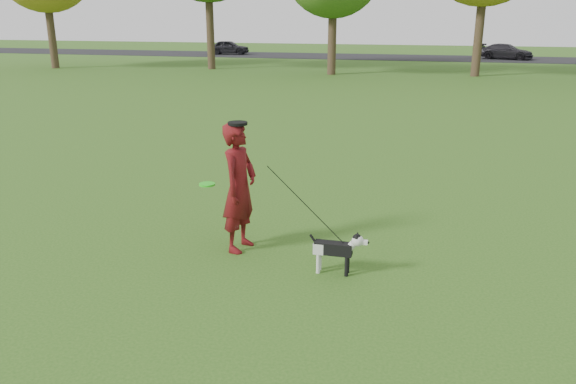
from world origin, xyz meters
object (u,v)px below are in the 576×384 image
(man, at_px, (239,187))
(car_left, at_px, (229,47))
(dog, at_px, (338,248))
(car_right, at_px, (506,51))

(man, distance_m, car_left, 42.48)
(man, relative_size, car_left, 0.55)
(man, relative_size, dog, 2.36)
(dog, relative_size, car_right, 0.20)
(car_left, relative_size, car_right, 0.88)
(dog, xyz_separation_m, car_left, (-16.26, 40.33, 0.24))
(dog, height_order, car_right, car_right)
(man, distance_m, car_right, 40.62)
(dog, relative_size, car_left, 0.23)
(car_left, height_order, car_right, car_left)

